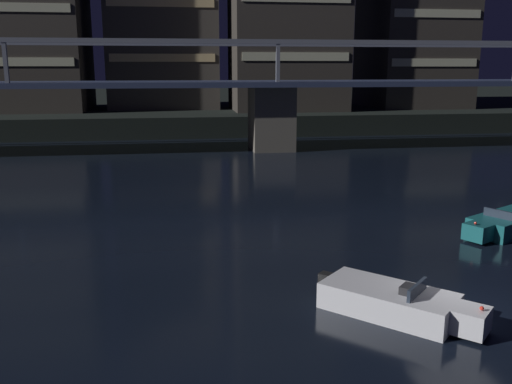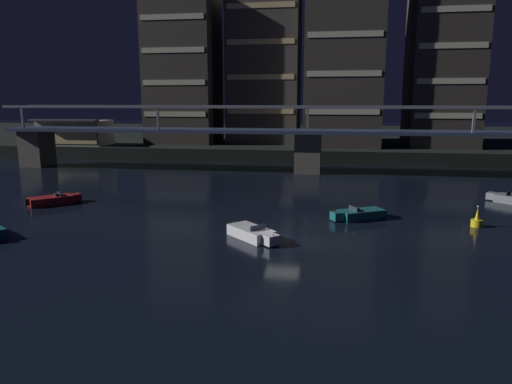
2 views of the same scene
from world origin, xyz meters
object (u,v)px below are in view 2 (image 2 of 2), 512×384
Objects in this scene: tower_west_tall at (265,61)px; speedboat_mid_left at (253,233)px; speedboat_near_left at (359,214)px; river_bridge at (308,141)px; tower_east_tall at (443,65)px; tower_central at (344,56)px; speedboat_mid_center at (53,200)px; channel_buoy at (477,221)px; tower_west_low at (184,68)px; waterfront_pavilion at (75,132)px.

speedboat_mid_left is at bearing -82.62° from tower_west_tall.
tower_west_tall reaches higher than speedboat_near_left.
tower_east_tall is at bearing 43.02° from river_bridge.
tower_east_tall is 5.72× the size of speedboat_near_left.
speedboat_mid_center is at bearing -123.73° from tower_central.
tower_west_tall is at bearing 159.40° from tower_central.
speedboat_mid_left is 2.51× the size of channel_buoy.
speedboat_near_left is at bearing -77.55° from river_bridge.
tower_east_tall is (46.24, -0.20, -0.09)m from tower_west_low.
channel_buoy is (38.81, -2.27, 0.06)m from speedboat_mid_center.
channel_buoy is (-6.55, -47.98, -15.53)m from tower_east_tall.
tower_east_tall is at bearing -0.25° from tower_west_low.
tower_west_tall is 52.92m from speedboat_mid_center.
river_bridge is 31.85m from channel_buoy.
waterfront_pavilion is at bearing -161.91° from tower_west_tall.
tower_central is 47.14m from speedboat_near_left.
tower_east_tall is 65.71m from waterfront_pavilion.
tower_east_tall reaches higher than speedboat_mid_center.
tower_west_tall is at bearing 8.42° from tower_west_low.
speedboat_mid_left is at bearing -160.28° from channel_buoy.
river_bridge is at bearing -67.14° from tower_west_tall.
speedboat_mid_center is at bearing -88.90° from tower_west_low.
tower_east_tall is 15.86× the size of channel_buoy.
speedboat_mid_left and speedboat_mid_center have the same top height.
waterfront_pavilion is 61.15m from speedboat_mid_left.
river_bridge is 3.24× the size of tower_east_tall.
river_bridge is 20.48× the size of speedboat_mid_left.
speedboat_mid_left is (7.33, -56.62, -16.90)m from tower_west_tall.
river_bridge is at bearing 102.45° from speedboat_near_left.
speedboat_near_left is (48.34, -38.58, -4.02)m from waterfront_pavilion.
tower_west_low reaches higher than river_bridge.
tower_east_tall is 6.33× the size of speedboat_mid_left.
speedboat_near_left is at bearing -57.13° from tower_west_low.
tower_east_tall is 6.34× the size of speedboat_mid_center.
speedboat_mid_center is (-28.51, -42.71, -17.11)m from tower_central.
tower_west_tall is at bearing 175.57° from tower_east_tall.
speedboat_mid_center is at bearing -63.32° from waterfront_pavilion.
tower_west_tall is 6.93× the size of speedboat_mid_center.
speedboat_mid_left is at bearing -21.60° from speedboat_mid_center.
tower_east_tall is 51.90m from speedboat_near_left.
channel_buoy is (17.36, 6.22, 0.06)m from speedboat_mid_left.
speedboat_mid_center is (-45.36, -45.71, -15.59)m from tower_east_tall.
tower_east_tall reaches higher than speedboat_near_left.
tower_west_tall is 54.38m from speedboat_near_left.
tower_west_tall reaches higher than speedboat_mid_center.
channel_buoy is (10.30, -44.98, -17.05)m from tower_central.
tower_east_tall is (21.69, 20.24, 11.52)m from river_bridge.
tower_west_low is 48.52m from speedboat_mid_center.
tower_central is 1.11× the size of tower_east_tall.
tower_west_tall is 6.92× the size of speedboat_mid_left.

